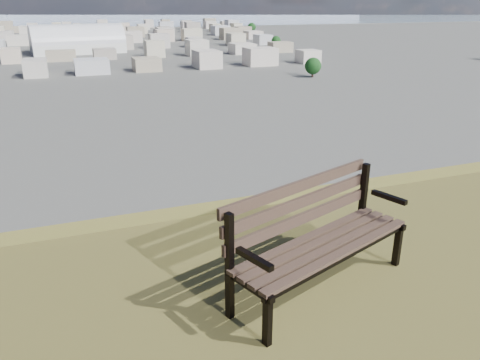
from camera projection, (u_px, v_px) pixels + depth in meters
name	position (u px, v px, depth m)	size (l,w,h in m)	color
park_bench	(316.00, 231.00, 3.95)	(1.85, 1.14, 0.92)	#463228
arena	(78.00, 44.00, 260.50)	(51.06, 26.38, 20.66)	silver
city_blocks	(57.00, 35.00, 353.98)	(395.00, 361.00, 7.00)	beige
city_trees	(10.00, 42.00, 278.88)	(406.52, 387.20, 9.98)	#301E18
bay_water	(54.00, 18.00, 796.83)	(2400.00, 700.00, 0.12)	#92ABBA
far_hills	(26.00, 2.00, 1206.92)	(2050.00, 340.00, 60.00)	#949CB7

